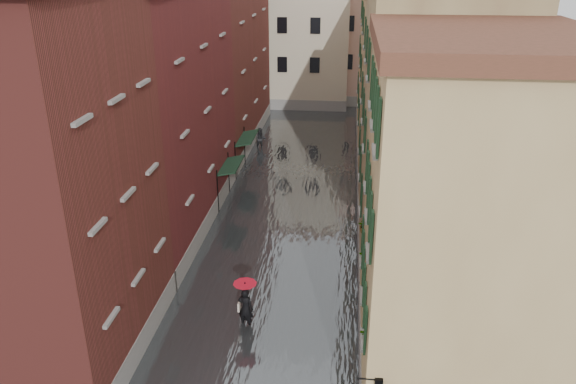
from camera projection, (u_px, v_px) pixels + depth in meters
The scene contains 16 objects.
ground at pixel (259, 329), 22.57m from camera, with size 120.00×120.00×0.00m, color #555457.
floodwater at pixel (292, 198), 34.43m from camera, with size 10.00×60.00×0.20m, color #45494C.
building_left_near at pixel (41, 192), 18.90m from camera, with size 6.00×8.00×13.00m, color maroon.
building_left_mid at pixel (150, 114), 29.06m from camera, with size 6.00×14.00×12.50m, color #591D1C.
building_left_far at pixel (215, 53), 42.49m from camera, with size 6.00×16.00×14.00m, color maroon.
building_right_near at pixel (463, 233), 17.80m from camera, with size 6.00×8.00×11.50m, color tan.
building_right_mid at pixel (425, 117), 27.57m from camera, with size 6.00×14.00×13.00m, color tan.
building_right_far at pixel (401, 73), 41.58m from camera, with size 6.00×16.00×11.50m, color tan.
building_end_cream at pixel (288, 36), 55.09m from camera, with size 12.00×9.00×13.00m, color beige.
building_end_pink at pixel (379, 39), 56.22m from camera, with size 10.00×9.00×12.00m, color tan.
awning_near at pixel (231, 166), 32.74m from camera, with size 1.09×3.10×2.80m.
awning_far at pixel (247, 139), 37.59m from camera, with size 1.09×3.39×2.80m.
wall_lantern at pixel (378, 383), 15.48m from camera, with size 0.71×0.22×0.35m.
window_planters at pixel (367, 259), 20.71m from camera, with size 0.59×8.32×0.84m.
pedestrian_main at pixel (245, 301), 22.20m from camera, with size 0.94×0.94×2.06m.
pedestrian_far at pixel (260, 139), 42.78m from camera, with size 0.84×0.66×1.74m, color black.
Camera 1 is at (3.18, -18.38, 13.91)m, focal length 35.00 mm.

